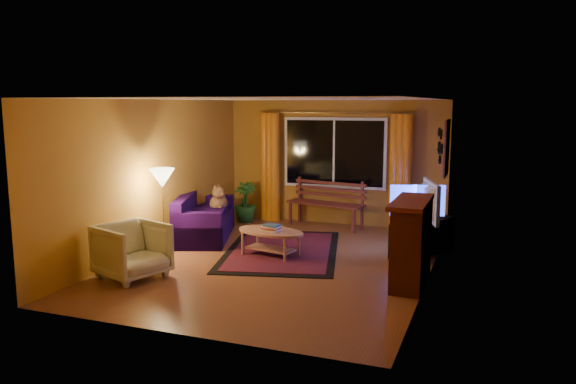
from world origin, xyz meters
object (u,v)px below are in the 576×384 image
(coffee_table, at_px, (271,243))
(tv_console, at_px, (422,237))
(armchair, at_px, (132,248))
(sofa, at_px, (205,216))
(floor_lamp, at_px, (163,213))
(bench, at_px, (325,215))

(coffee_table, relative_size, tv_console, 0.88)
(armchair, distance_m, tv_console, 4.59)
(sofa, relative_size, floor_lamp, 1.40)
(sofa, height_order, coffee_table, sofa)
(bench, height_order, coffee_table, bench)
(tv_console, bearing_deg, bench, 170.24)
(bench, relative_size, floor_lamp, 1.11)
(sofa, distance_m, floor_lamp, 1.39)
(floor_lamp, distance_m, tv_console, 4.22)
(bench, relative_size, armchair, 1.83)
(armchair, relative_size, floor_lamp, 0.61)
(coffee_table, bearing_deg, sofa, 154.81)
(floor_lamp, bearing_deg, armchair, -79.70)
(armchair, bearing_deg, sofa, 24.42)
(floor_lamp, bearing_deg, sofa, 90.07)
(tv_console, bearing_deg, sofa, -152.58)
(sofa, bearing_deg, floor_lamp, -109.67)
(bench, distance_m, tv_console, 2.47)
(coffee_table, bearing_deg, armchair, -128.93)
(coffee_table, height_order, tv_console, tv_console)
(floor_lamp, distance_m, coffee_table, 1.78)
(bench, xyz_separation_m, sofa, (-1.81, -1.62, 0.17))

